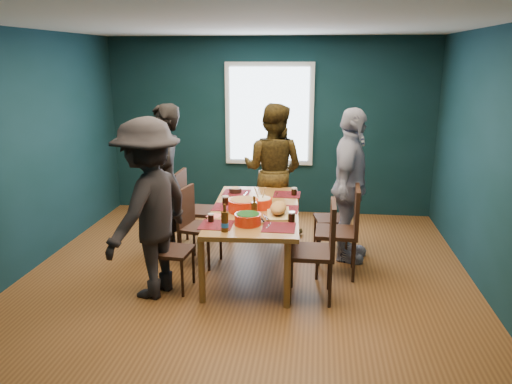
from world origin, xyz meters
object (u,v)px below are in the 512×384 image
chair_left_far (189,203)px  bowl_salad (243,205)px  dining_table (255,214)px  person_back (273,170)px  chair_right_far (338,212)px  cutting_board (278,209)px  bowl_dumpling (260,203)px  person_far_left (166,181)px  person_near_left (149,209)px  person_right (350,186)px  chair_right_mid (346,224)px  chair_right_near (321,243)px  chair_left_mid (194,220)px  bowl_herbs (248,219)px  chair_left_near (164,243)px

chair_left_far → bowl_salad: size_ratio=2.96×
dining_table → person_back: size_ratio=1.10×
chair_right_far → cutting_board: 1.17m
person_back → bowl_dumpling: bearing=104.2°
bowl_dumpling → person_far_left: bearing=164.7°
person_back → person_near_left: 2.27m
dining_table → chair_left_far: size_ratio=2.00×
chair_right_far → dining_table: bearing=-154.2°
person_right → person_near_left: (-2.05, -1.19, -0.00)m
chair_right_mid → person_right: (0.06, 0.47, 0.32)m
chair_right_near → person_back: person_back is taller
chair_left_far → person_far_left: (-0.20, -0.29, 0.35)m
chair_left_far → chair_right_far: (1.90, 0.07, -0.07)m
person_back → dining_table: bearing=102.0°
chair_left_mid → chair_right_near: (1.49, -0.75, 0.06)m
chair_right_near → bowl_salad: (-0.86, 0.52, 0.21)m
person_near_left → bowl_salad: (0.86, 0.62, -0.11)m
chair_left_mid → person_far_left: 0.61m
chair_right_near → bowl_dumpling: (-0.69, 0.67, 0.20)m
cutting_board → person_back: bearing=91.5°
chair_right_near → person_back: size_ratio=0.56×
bowl_dumpling → bowl_salad: bearing=-137.4°
chair_right_near → bowl_herbs: 0.78m
person_near_left → bowl_herbs: 1.00m
person_near_left → bowl_herbs: bearing=118.0°
chair_right_near → bowl_dumpling: 0.99m
chair_left_far → bowl_dumpling: 1.19m
chair_right_mid → person_back: 1.62m
chair_left_near → person_far_left: size_ratio=0.47×
person_near_left → bowl_salad: 1.07m
person_near_left → bowl_salad: person_near_left is taller
chair_right_near → person_right: (0.33, 1.09, 0.33)m
chair_right_far → bowl_herbs: 1.63m
chair_right_far → bowl_herbs: chair_right_far is taller
cutting_board → chair_right_near: bearing=-50.2°
chair_right_mid → bowl_dumpling: bearing=179.3°
person_far_left → chair_left_near: bearing=-9.9°
person_back → chair_left_mid: bearing=70.2°
person_right → bowl_herbs: (-1.08, -1.02, -0.12)m
dining_table → chair_right_far: (0.96, 0.71, -0.16)m
chair_left_near → person_right: size_ratio=0.47×
chair_right_near → person_back: 2.04m
chair_right_near → person_far_left: size_ratio=0.55×
bowl_dumpling → cutting_board: bearing=-44.4°
chair_right_mid → person_far_left: (-2.16, 0.38, 0.34)m
chair_left_far → person_back: 1.24m
person_far_left → bowl_herbs: 1.47m
chair_right_mid → chair_right_near: bearing=-111.6°
bowl_dumpling → person_right: bearing=22.3°
chair_right_mid → cutting_board: bearing=-164.7°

